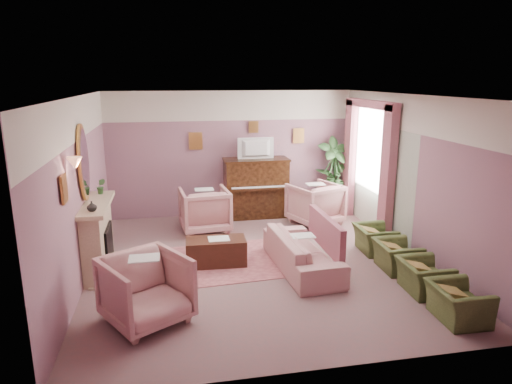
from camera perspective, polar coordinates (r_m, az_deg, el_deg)
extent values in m
cube|color=#7A595A|center=(7.88, 0.15, -8.87)|extent=(5.50, 6.00, 0.01)
cube|color=white|center=(7.26, 0.16, 11.94)|extent=(5.50, 6.00, 0.01)
cube|color=#705269|center=(10.35, -3.07, 4.78)|extent=(5.50, 0.02, 2.80)
cube|color=#705269|center=(4.66, 7.35, -7.09)|extent=(5.50, 0.02, 2.80)
cube|color=#705269|center=(7.43, -21.14, 0.12)|extent=(0.02, 6.00, 2.80)
cube|color=#705269|center=(8.41, 18.89, 1.85)|extent=(0.02, 6.00, 2.80)
cube|color=beige|center=(10.22, -3.14, 10.73)|extent=(5.50, 0.01, 0.65)
cube|color=#A4AE9A|center=(9.59, 14.86, 1.59)|extent=(0.01, 3.00, 2.15)
cube|color=tan|center=(7.83, -19.19, -5.52)|extent=(0.30, 1.40, 1.10)
cube|color=black|center=(7.86, -18.37, -6.53)|extent=(0.18, 0.72, 0.68)
cube|color=#E35100|center=(7.92, -17.98, -7.74)|extent=(0.06, 0.54, 0.10)
cube|color=tan|center=(7.66, -19.31, -1.49)|extent=(0.40, 1.55, 0.07)
cube|color=tan|center=(7.99, -17.44, -9.11)|extent=(0.55, 1.50, 0.02)
ellipsoid|color=#B6803B|center=(7.54, -20.78, 3.45)|extent=(0.04, 0.72, 1.20)
ellipsoid|color=white|center=(7.53, -20.59, 3.46)|extent=(0.01, 0.60, 1.06)
cone|color=#FF9F73|center=(6.47, -21.70, 3.37)|extent=(0.20, 0.20, 0.16)
cube|color=black|center=(10.27, 0.00, 0.45)|extent=(1.40, 0.60, 1.30)
cube|color=black|center=(9.92, 0.38, 0.38)|extent=(1.30, 0.12, 0.06)
cube|color=white|center=(9.91, 0.39, 0.60)|extent=(1.20, 0.08, 0.02)
cube|color=black|center=(10.13, 0.00, 4.08)|extent=(1.45, 0.65, 0.04)
imported|color=black|center=(10.04, 0.05, 5.66)|extent=(0.80, 0.12, 0.48)
cube|color=#B6803B|center=(10.18, -7.55, 6.35)|extent=(0.30, 0.03, 0.38)
cube|color=#B6803B|center=(10.58, 5.34, 7.02)|extent=(0.26, 0.03, 0.34)
cube|color=#B6803B|center=(10.31, -0.30, 8.13)|extent=(0.22, 0.03, 0.26)
cube|color=#B6803B|center=(6.21, -22.87, 0.37)|extent=(0.03, 0.28, 0.36)
cube|color=silver|center=(9.68, 14.26, 5.52)|extent=(0.03, 1.40, 1.80)
cube|color=#944E5B|center=(8.90, 16.13, 2.05)|extent=(0.16, 0.34, 2.60)
cube|color=#944E5B|center=(10.54, 11.64, 4.13)|extent=(0.16, 0.34, 2.60)
cube|color=#944E5B|center=(9.57, 14.14, 10.61)|extent=(0.16, 2.20, 0.16)
imported|color=#295025|center=(8.15, -18.81, 0.69)|extent=(0.16, 0.16, 0.28)
imported|color=beige|center=(7.15, -19.84, -1.70)|extent=(0.16, 0.16, 0.16)
cube|color=#A25459|center=(7.92, -4.80, -8.74)|extent=(2.62, 1.97, 0.01)
cube|color=#391C12|center=(7.78, -5.02, -7.45)|extent=(1.02, 0.54, 0.45)
cube|color=white|center=(7.70, -4.68, -5.83)|extent=(0.35, 0.28, 0.01)
imported|color=tan|center=(7.56, 5.80, -6.65)|extent=(0.67, 2.00, 0.81)
cube|color=#944E5B|center=(7.61, 8.73, -5.03)|extent=(0.10, 1.52, 0.56)
imported|color=tan|center=(9.37, -6.44, -1.95)|extent=(0.95, 0.95, 0.99)
imported|color=tan|center=(9.85, 7.39, -1.19)|extent=(0.95, 0.95, 0.99)
imported|color=tan|center=(6.09, -13.59, -11.39)|extent=(0.95, 0.95, 0.99)
imported|color=#465529|center=(6.58, 23.96, -11.95)|extent=(0.52, 0.73, 0.63)
imported|color=#465529|center=(7.20, 20.25, -9.33)|extent=(0.52, 0.73, 0.63)
imported|color=#465529|center=(7.86, 17.18, -7.10)|extent=(0.52, 0.73, 0.63)
imported|color=#465529|center=(8.54, 14.62, -5.21)|extent=(0.52, 0.73, 0.63)
cylinder|color=white|center=(10.74, 9.30, -0.77)|extent=(0.52, 0.52, 0.70)
imported|color=#295025|center=(10.62, 9.41, 1.94)|extent=(0.30, 0.30, 0.34)
imported|color=#295025|center=(10.58, 10.20, 1.69)|extent=(0.16, 0.16, 0.28)
cylinder|color=brown|center=(10.84, 9.50, -1.63)|extent=(0.34, 0.34, 0.34)
imported|color=#295025|center=(10.63, 9.70, 2.99)|extent=(0.76, 0.76, 1.44)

